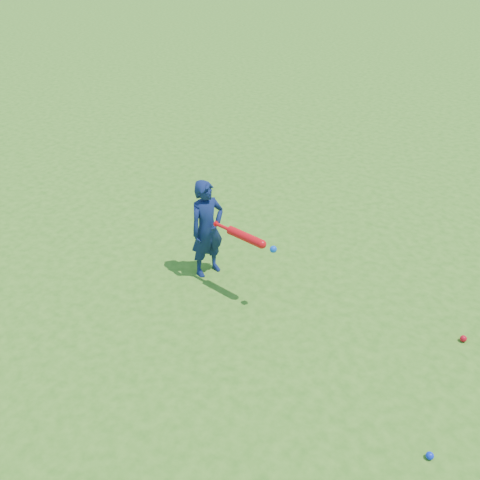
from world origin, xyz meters
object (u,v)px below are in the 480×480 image
Objects in this scene: child at (207,229)px; ground_ball_red at (463,339)px; bat_swing at (248,238)px; ground_ball_blue at (430,456)px.

ground_ball_red is at bearing -62.02° from child.
child is 17.37× the size of ground_ball_red.
ground_ball_blue is at bearing -15.39° from bat_swing.
child is 0.68m from bat_swing.
ground_ball_red is (2.90, 0.40, -0.57)m from child.
child is at bearing 175.36° from bat_swing.
child is 18.66× the size of ground_ball_blue.
ground_ball_blue is 0.08× the size of bat_swing.
bat_swing is (-2.25, -0.54, 0.73)m from ground_ball_red.
child is at bearing 159.04° from ground_ball_blue.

